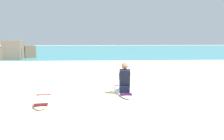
# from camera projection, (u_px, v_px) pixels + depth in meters

# --- Properties ---
(ground_plane) EXTENTS (80.00, 80.00, 0.00)m
(ground_plane) POSITION_uv_depth(u_px,v_px,m) (105.00, 89.00, 8.09)
(ground_plane) COLOR beige
(sea) EXTENTS (80.00, 28.00, 0.10)m
(sea) POSITION_uv_depth(u_px,v_px,m) (100.00, 50.00, 29.72)
(sea) COLOR teal
(sea) RESTS_ON ground
(breaking_foam) EXTENTS (80.00, 0.90, 0.11)m
(breaking_foam) POSITION_uv_depth(u_px,v_px,m) (102.00, 62.00, 16.19)
(breaking_foam) COLOR white
(breaking_foam) RESTS_ON ground
(surfboard_main) EXTENTS (0.60, 2.29, 0.08)m
(surfboard_main) POSITION_uv_depth(u_px,v_px,m) (123.00, 90.00, 7.87)
(surfboard_main) COLOR silver
(surfboard_main) RESTS_ON ground
(surfer_seated) EXTENTS (0.40, 0.73, 0.95)m
(surfer_seated) POSITION_uv_depth(u_px,v_px,m) (125.00, 80.00, 7.51)
(surfer_seated) COLOR black
(surfer_seated) RESTS_ON surfboard_main
(surfboard_spare_near) EXTENTS (0.81, 1.88, 0.08)m
(surfboard_spare_near) POSITION_uv_depth(u_px,v_px,m) (42.00, 100.00, 6.63)
(surfboard_spare_near) COLOR #EFE5C6
(surfboard_spare_near) RESTS_ON ground
(rock_outcrop_distant) EXTENTS (3.53, 3.82, 1.54)m
(rock_outcrop_distant) POSITION_uv_depth(u_px,v_px,m) (12.00, 53.00, 17.96)
(rock_outcrop_distant) COLOR #756656
(rock_outcrop_distant) RESTS_ON ground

